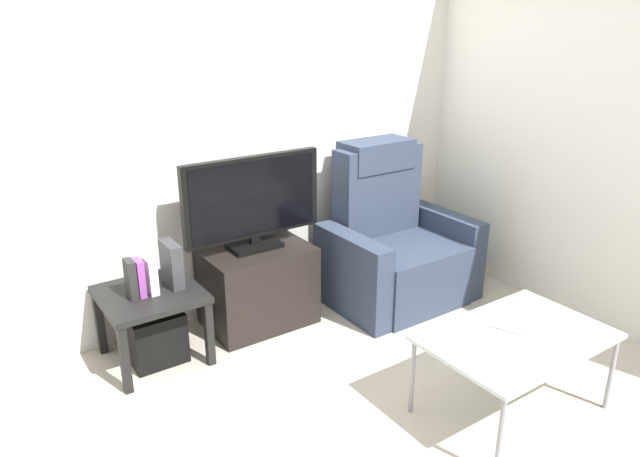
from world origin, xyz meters
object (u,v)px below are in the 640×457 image
object	(u,v)px
game_console	(172,264)
cell_phone	(509,328)
television	(253,201)
side_table	(151,302)
recliner_armchair	(394,246)
book_middle	(139,278)
subwoofer_box	(154,335)
book_leftmost	(131,279)
book_rightmost	(151,276)
tv_stand	(258,286)
coffee_table	(517,340)

from	to	relation	value
game_console	cell_phone	world-z (taller)	game_console
television	side_table	xyz separation A→B (m)	(-0.70, -0.05, -0.46)
side_table	recliner_armchair	bearing A→B (deg)	-5.07
side_table	book_middle	xyz separation A→B (m)	(-0.05, -0.02, 0.17)
television	subwoofer_box	distance (m)	0.98
side_table	book_leftmost	distance (m)	0.20
side_table	game_console	xyz separation A→B (m)	(0.15, 0.01, 0.19)
book_middle	cell_phone	distance (m)	1.96
book_leftmost	book_rightmost	xyz separation A→B (m)	(0.11, 0.00, -0.01)
book_leftmost	game_console	bearing A→B (deg)	6.98
television	side_table	size ratio (longest dim) A/B	1.68
game_console	side_table	bearing A→B (deg)	-176.05
subwoofer_box	game_console	world-z (taller)	game_console
recliner_armchair	cell_phone	world-z (taller)	recliner_armchair
book_rightmost	book_leftmost	bearing A→B (deg)	180.00
tv_stand	game_console	distance (m)	0.63
book_rightmost	cell_phone	world-z (taller)	book_rightmost
side_table	subwoofer_box	world-z (taller)	side_table
recliner_armchair	side_table	bearing A→B (deg)	-175.01
book_rightmost	cell_phone	xyz separation A→B (m)	(1.31, -1.39, -0.10)
subwoofer_box	game_console	size ratio (longest dim) A/B	1.17
book_rightmost	game_console	world-z (taller)	game_console
recliner_armchair	book_leftmost	xyz separation A→B (m)	(-1.78, 0.13, 0.17)
subwoofer_box	game_console	distance (m)	0.43
tv_stand	side_table	world-z (taller)	tv_stand
recliner_armchair	side_table	xyz separation A→B (m)	(-1.68, 0.15, -0.01)
tv_stand	subwoofer_box	size ratio (longest dim) A/B	2.20
coffee_table	subwoofer_box	bearing A→B (deg)	131.59
subwoofer_box	cell_phone	distance (m)	1.95
recliner_armchair	book_rightmost	size ratio (longest dim) A/B	5.25
recliner_armchair	game_console	xyz separation A→B (m)	(-1.54, 0.16, 0.18)
subwoofer_box	coffee_table	world-z (taller)	coffee_table
tv_stand	cell_phone	xyz separation A→B (m)	(0.62, -1.45, 0.18)
game_console	recliner_armchair	bearing A→B (deg)	-5.91
recliner_armchair	book_rightmost	world-z (taller)	recliner_armchair
book_rightmost	cell_phone	size ratio (longest dim) A/B	1.37
television	coffee_table	world-z (taller)	television
subwoofer_box	book_middle	xyz separation A→B (m)	(-0.05, -0.02, 0.38)
book_leftmost	book_middle	size ratio (longest dim) A/B	1.03
book_leftmost	book_rightmost	world-z (taller)	book_leftmost
side_table	book_rightmost	distance (m)	0.17
cell_phone	game_console	bearing A→B (deg)	107.35
side_table	subwoofer_box	distance (m)	0.21
tv_stand	side_table	distance (m)	0.71
subwoofer_box	side_table	bearing A→B (deg)	116.57
cell_phone	book_leftmost	bearing A→B (deg)	113.34
book_middle	book_leftmost	bearing A→B (deg)	180.00
book_middle	recliner_armchair	bearing A→B (deg)	-4.25
side_table	book_rightmost	size ratio (longest dim) A/B	2.62
book_leftmost	coffee_table	bearing A→B (deg)	-45.92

